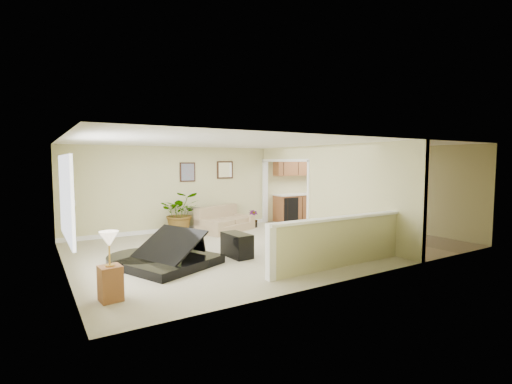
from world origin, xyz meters
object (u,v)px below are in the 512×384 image
accent_table (195,217)px  lamp_stand (110,272)px  loveseat (225,219)px  piano (165,233)px  palm_plant (181,213)px  piano_bench (237,245)px  small_plant (253,220)px

accent_table → lamp_stand: size_ratio=0.66×
loveseat → accent_table: bearing=134.0°
loveseat → piano: bearing=-156.6°
accent_table → palm_plant: size_ratio=0.52×
piano → accent_table: 3.57m
piano → piano_bench: (1.52, -0.18, -0.40)m
piano → lamp_stand: size_ratio=2.26×
piano → small_plant: (3.71, 2.76, -0.43)m
loveseat → accent_table: 0.89m
lamp_stand → small_plant: bearing=40.0°
piano_bench → lamp_stand: size_ratio=0.74×
piano_bench → accent_table: size_ratio=1.11×
palm_plant → small_plant: size_ratio=2.49×
piano → palm_plant: (1.40, 2.93, -0.06)m
accent_table → lamp_stand: (-3.17, -4.49, -0.00)m
piano → palm_plant: piano is taller
piano_bench → accent_table: accent_table is taller
piano_bench → lamp_stand: bearing=-155.8°
small_plant → lamp_stand: 6.55m
palm_plant → lamp_stand: size_ratio=1.28×
piano → lamp_stand: bearing=-155.1°
loveseat → small_plant: loveseat is taller
piano_bench → accent_table: bearing=83.9°
accent_table → piano_bench: bearing=-96.1°
accent_table → palm_plant: bearing=-167.5°
palm_plant → lamp_stand: palm_plant is taller
loveseat → palm_plant: palm_plant is taller
piano → small_plant: piano is taller
piano_bench → accent_table: (0.34, 3.22, 0.19)m
loveseat → palm_plant: 1.32m
piano_bench → piano: bearing=173.2°
small_plant → accent_table: bearing=171.3°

